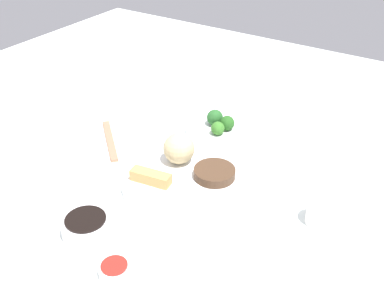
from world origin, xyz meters
name	(u,v)px	position (x,y,z in m)	size (l,w,h in m)	color
tabletop	(167,189)	(0.00, 0.00, 0.01)	(2.20, 2.20, 0.02)	white
main_plate	(183,182)	(-0.03, -0.03, 0.03)	(0.30, 0.30, 0.02)	white
rice_scoop	(179,148)	(0.02, -0.08, 0.08)	(0.08, 0.08, 0.08)	#C9B684
spring_roll	(151,177)	(0.03, 0.02, 0.05)	(0.10, 0.03, 0.03)	tan
crab_rangoon_wonton	(187,197)	(-0.08, 0.03, 0.04)	(0.07, 0.07, 0.01)	beige
stir_fry_heap	(214,173)	(-0.09, -0.08, 0.05)	(0.10, 0.10, 0.02)	#493221
broccoli_plate	(219,128)	(0.03, -0.30, 0.03)	(0.20, 0.20, 0.01)	white
broccoli_floret_0	(215,118)	(0.04, -0.30, 0.06)	(0.05, 0.05, 0.05)	#265D27
broccoli_floret_1	(218,128)	(0.01, -0.26, 0.05)	(0.04, 0.04, 0.04)	#377427
broccoli_floret_2	(228,123)	(0.00, -0.30, 0.06)	(0.04, 0.04, 0.04)	#25591E
soy_sauce_bowl	(87,227)	(0.04, 0.23, 0.04)	(0.11, 0.11, 0.04)	white
soy_sauce_bowl_liquid	(85,219)	(0.04, 0.23, 0.06)	(0.09, 0.09, 0.00)	black
sauce_ramekin_sweet_and_sour	(115,270)	(-0.08, 0.28, 0.03)	(0.06, 0.06, 0.02)	white
sauce_ramekin_sweet_and_sour_liquid	(114,265)	(-0.08, 0.28, 0.04)	(0.05, 0.05, 0.00)	red
teacup	(321,213)	(-0.36, -0.07, 0.05)	(0.06, 0.06, 0.05)	white
chopsticks_pair	(110,140)	(0.25, -0.08, 0.02)	(0.21, 0.02, 0.01)	#A07154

